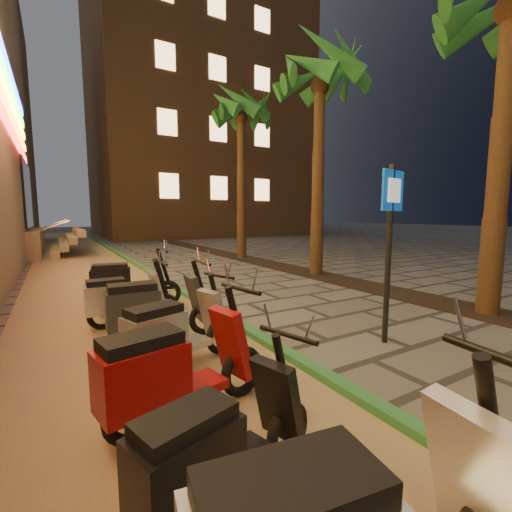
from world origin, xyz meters
TOP-DOWN VIEW (x-y plane):
  - parking_strip at (-2.60, 10.00)m, footprint 3.40×60.00m
  - green_curb at (-0.90, 10.00)m, footprint 0.18×60.00m
  - planting_strip at (3.60, 5.00)m, footprint 1.20×40.00m
  - apartment_block at (9.00, 32.00)m, footprint 18.00×16.06m
  - palm_c at (3.60, 7.00)m, footprint 2.97×3.02m
  - palm_d at (3.60, 12.00)m, footprint 2.97×3.02m
  - pedestrian_sign at (0.68, 2.01)m, footprint 0.57×0.14m
  - scooter_4 at (-2.70, 0.54)m, footprint 1.49×0.77m
  - scooter_5 at (-2.67, 1.59)m, footprint 1.71×0.76m
  - scooter_6 at (-2.33, 2.65)m, footprint 1.59×0.85m
  - scooter_7 at (-2.32, 3.70)m, footprint 1.71×0.60m
  - scooter_8 at (-2.57, 4.76)m, footprint 1.54×0.54m
  - scooter_9 at (-2.32, 5.84)m, footprint 1.74×0.74m

SIDE VIEW (x-z plane):
  - parking_strip at x=-2.60m, z-range 0.00..0.01m
  - planting_strip at x=3.60m, z-range 0.00..0.02m
  - green_curb at x=-0.90m, z-range 0.00..0.10m
  - scooter_4 at x=-2.70m, z-range -0.07..0.98m
  - scooter_8 at x=-2.57m, z-range -0.07..1.02m
  - scooter_6 at x=-2.33m, z-range -0.07..1.06m
  - scooter_5 at x=-2.67m, z-range -0.08..1.12m
  - scooter_7 at x=-2.32m, z-range -0.08..1.13m
  - scooter_9 at x=-2.32m, z-range -0.08..1.14m
  - pedestrian_sign at x=0.68m, z-range 0.38..2.98m
  - palm_c at x=3.60m, z-range 2.27..9.18m
  - palm_d at x=3.60m, z-range 2.36..9.53m
  - apartment_block at x=9.00m, z-range 0.00..25.00m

